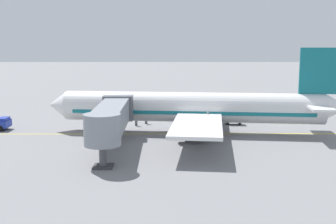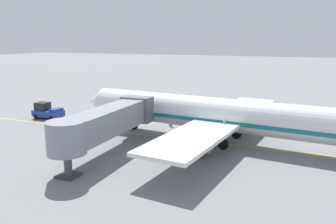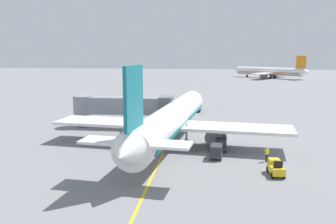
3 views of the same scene
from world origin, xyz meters
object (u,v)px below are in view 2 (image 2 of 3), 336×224
object	(u,v)px
baggage_tug_lead	(314,122)
ground_crew_wing_walker	(281,118)
safety_cone_nose_left	(164,119)
parked_airliner	(217,115)
pushback_tractor	(47,111)
baggage_cart_third_in_train	(274,127)
baggage_cart_second_in_train	(249,124)
baggage_cart_front	(226,121)
jet_bridge	(106,122)
ground_crew_marshaller	(183,118)
ground_crew_loader	(171,119)

from	to	relation	value
baggage_tug_lead	ground_crew_wing_walker	bearing A→B (deg)	92.67
baggage_tug_lead	safety_cone_nose_left	world-z (taller)	baggage_tug_lead
parked_airliner	ground_crew_wing_walker	size ratio (longest dim) A/B	22.10
pushback_tractor	baggage_cart_third_in_train	distance (m)	32.29
baggage_cart_second_in_train	pushback_tractor	bearing A→B (deg)	98.49
pushback_tractor	baggage_cart_second_in_train	bearing A→B (deg)	-81.51
baggage_tug_lead	baggage_cart_third_in_train	world-z (taller)	baggage_tug_lead
pushback_tractor	baggage_cart_front	bearing A→B (deg)	-80.28
safety_cone_nose_left	baggage_cart_second_in_train	bearing A→B (deg)	-92.75
baggage_cart_second_in_train	safety_cone_nose_left	distance (m)	12.13
pushback_tractor	parked_airliner	bearing A→B (deg)	-94.33
ground_crew_wing_walker	jet_bridge	bearing A→B (deg)	141.66
baggage_cart_second_in_train	baggage_cart_third_in_train	distance (m)	3.22
baggage_cart_front	ground_crew_marshaller	xyz separation A→B (m)	(-0.25, 5.98, 0.00)
baggage_cart_front	baggage_cart_second_in_train	world-z (taller)	same
ground_crew_loader	pushback_tractor	bearing A→B (deg)	98.39
ground_crew_wing_walker	ground_crew_marshaller	world-z (taller)	same
parked_airliner	baggage_tug_lead	size ratio (longest dim) A/B	14.39
pushback_tractor	baggage_tug_lead	size ratio (longest dim) A/B	1.70
parked_airliner	safety_cone_nose_left	bearing A→B (deg)	53.75
ground_crew_wing_walker	baggage_cart_third_in_train	bearing A→B (deg)	174.95
pushback_tractor	baggage_cart_front	world-z (taller)	pushback_tractor
jet_bridge	ground_crew_marshaller	bearing A→B (deg)	-11.36
parked_airliner	baggage_cart_third_in_train	bearing A→B (deg)	-46.00
parked_airliner	baggage_tug_lead	bearing A→B (deg)	-43.01
baggage_cart_second_in_train	baggage_cart_third_in_train	xyz separation A→B (m)	(-0.62, -3.16, 0.00)
baggage_cart_second_in_train	baggage_cart_third_in_train	world-z (taller)	same
jet_bridge	ground_crew_loader	world-z (taller)	jet_bridge
ground_crew_loader	baggage_cart_third_in_train	bearing A→B (deg)	-85.97
parked_airliner	safety_cone_nose_left	xyz separation A→B (m)	(6.88, 9.38, -2.90)
baggage_tug_lead	ground_crew_wing_walker	xyz separation A→B (m)	(-0.19, 4.17, 0.24)
baggage_cart_second_in_train	ground_crew_loader	bearing A→B (deg)	98.68
pushback_tractor	ground_crew_marshaller	world-z (taller)	pushback_tractor
jet_bridge	baggage_cart_front	distance (m)	17.70
baggage_cart_third_in_train	ground_crew_wing_walker	world-z (taller)	ground_crew_wing_walker
parked_airliner	pushback_tractor	world-z (taller)	parked_airliner
pushback_tractor	baggage_cart_second_in_train	size ratio (longest dim) A/B	1.50
baggage_cart_third_in_train	safety_cone_nose_left	distance (m)	15.32
parked_airliner	baggage_cart_second_in_train	size ratio (longest dim) A/B	12.68
jet_bridge	pushback_tractor	size ratio (longest dim) A/B	3.58
baggage_tug_lead	ground_crew_loader	world-z (taller)	ground_crew_loader
baggage_tug_lead	ground_crew_marshaller	world-z (taller)	ground_crew_marshaller
ground_crew_marshaller	baggage_cart_second_in_train	bearing A→B (deg)	-89.17
jet_bridge	ground_crew_wing_walker	world-z (taller)	jet_bridge
baggage_cart_second_in_train	baggage_cart_front	bearing A→B (deg)	87.67
parked_airliner	baggage_tug_lead	world-z (taller)	parked_airliner
baggage_cart_front	safety_cone_nose_left	world-z (taller)	baggage_cart_front
ground_crew_wing_walker	ground_crew_loader	world-z (taller)	same
parked_airliner	baggage_cart_second_in_train	xyz separation A→B (m)	(6.30, -2.71, -2.24)
pushback_tractor	baggage_cart_third_in_train	xyz separation A→B (m)	(3.69, -32.08, -0.15)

